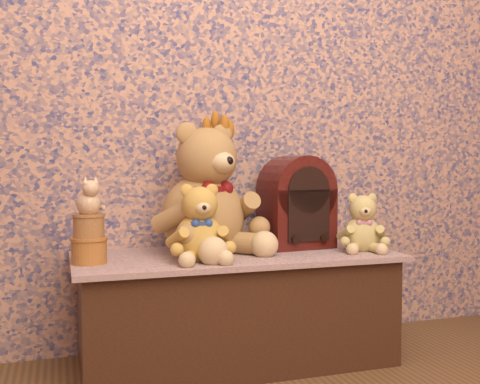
{
  "coord_description": "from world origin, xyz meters",
  "views": [
    {
      "loc": [
        -0.65,
        -0.81,
        0.78
      ],
      "look_at": [
        0.0,
        1.19,
        0.67
      ],
      "focal_mm": 42.08,
      "sensor_mm": 36.0,
      "label": 1
    }
  ],
  "objects_px": {
    "teddy_large": "(203,184)",
    "ceramic_vase": "(215,226)",
    "cat_figurine": "(88,195)",
    "teddy_small": "(362,220)",
    "cathedral_radio": "(296,202)",
    "biscuit_tin_lower": "(89,251)",
    "teddy_medium": "(199,219)"
  },
  "relations": [
    {
      "from": "teddy_large",
      "to": "teddy_small",
      "type": "height_order",
      "value": "teddy_large"
    },
    {
      "from": "teddy_small",
      "to": "cathedral_radio",
      "type": "relative_size",
      "value": 0.65
    },
    {
      "from": "teddy_large",
      "to": "cat_figurine",
      "type": "bearing_deg",
      "value": 171.98
    },
    {
      "from": "teddy_medium",
      "to": "biscuit_tin_lower",
      "type": "distance_m",
      "value": 0.4
    },
    {
      "from": "teddy_large",
      "to": "ceramic_vase",
      "type": "xyz_separation_m",
      "value": [
        0.07,
        0.08,
        -0.18
      ]
    },
    {
      "from": "teddy_large",
      "to": "cathedral_radio",
      "type": "height_order",
      "value": "teddy_large"
    },
    {
      "from": "teddy_medium",
      "to": "cathedral_radio",
      "type": "bearing_deg",
      "value": 23.46
    },
    {
      "from": "ceramic_vase",
      "to": "teddy_large",
      "type": "bearing_deg",
      "value": -131.53
    },
    {
      "from": "cathedral_radio",
      "to": "teddy_small",
      "type": "bearing_deg",
      "value": -43.0
    },
    {
      "from": "teddy_large",
      "to": "cat_figurine",
      "type": "distance_m",
      "value": 0.45
    },
    {
      "from": "teddy_small",
      "to": "cat_figurine",
      "type": "distance_m",
      "value": 1.06
    },
    {
      "from": "teddy_small",
      "to": "biscuit_tin_lower",
      "type": "xyz_separation_m",
      "value": [
        -1.05,
        0.04,
        -0.08
      ]
    },
    {
      "from": "cat_figurine",
      "to": "cathedral_radio",
      "type": "bearing_deg",
      "value": -2.4
    },
    {
      "from": "teddy_large",
      "to": "teddy_small",
      "type": "distance_m",
      "value": 0.65
    },
    {
      "from": "cathedral_radio",
      "to": "cat_figurine",
      "type": "distance_m",
      "value": 0.85
    },
    {
      "from": "ceramic_vase",
      "to": "teddy_medium",
      "type": "bearing_deg",
      "value": -117.27
    },
    {
      "from": "cat_figurine",
      "to": "ceramic_vase",
      "type": "bearing_deg",
      "value": 9.82
    },
    {
      "from": "teddy_small",
      "to": "cat_figurine",
      "type": "relative_size",
      "value": 1.83
    },
    {
      "from": "teddy_large",
      "to": "biscuit_tin_lower",
      "type": "height_order",
      "value": "teddy_large"
    },
    {
      "from": "cathedral_radio",
      "to": "biscuit_tin_lower",
      "type": "xyz_separation_m",
      "value": [
        -0.84,
        -0.13,
        -0.15
      ]
    },
    {
      "from": "ceramic_vase",
      "to": "cathedral_radio",
      "type": "bearing_deg",
      "value": -11.38
    },
    {
      "from": "biscuit_tin_lower",
      "to": "cat_figurine",
      "type": "height_order",
      "value": "cat_figurine"
    },
    {
      "from": "biscuit_tin_lower",
      "to": "cat_figurine",
      "type": "xyz_separation_m",
      "value": [
        0.0,
        0.0,
        0.19
      ]
    },
    {
      "from": "teddy_medium",
      "to": "ceramic_vase",
      "type": "bearing_deg",
      "value": 64.73
    },
    {
      "from": "teddy_small",
      "to": "cat_figurine",
      "type": "height_order",
      "value": "cat_figurine"
    },
    {
      "from": "biscuit_tin_lower",
      "to": "cat_figurine",
      "type": "relative_size",
      "value": 0.91
    },
    {
      "from": "teddy_large",
      "to": "teddy_small",
      "type": "relative_size",
      "value": 2.19
    },
    {
      "from": "cathedral_radio",
      "to": "biscuit_tin_lower",
      "type": "relative_size",
      "value": 3.11
    },
    {
      "from": "ceramic_vase",
      "to": "biscuit_tin_lower",
      "type": "height_order",
      "value": "ceramic_vase"
    },
    {
      "from": "cat_figurine",
      "to": "teddy_small",
      "type": "bearing_deg",
      "value": -12.9
    },
    {
      "from": "teddy_large",
      "to": "teddy_medium",
      "type": "distance_m",
      "value": 0.21
    },
    {
      "from": "teddy_small",
      "to": "cathedral_radio",
      "type": "distance_m",
      "value": 0.28
    }
  ]
}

